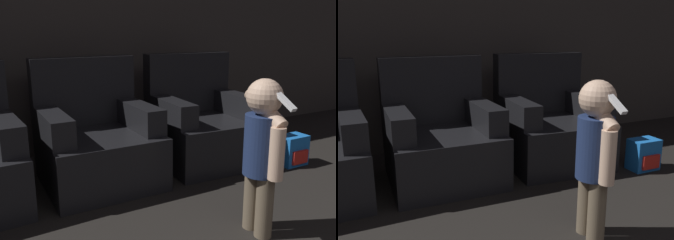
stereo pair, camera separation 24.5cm
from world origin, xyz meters
The scene contains 5 objects.
wall_back centered at (0.00, 4.50, 1.30)m, with size 8.40×0.05×2.60m.
armchair_middle centered at (-0.14, 3.66, 0.32)m, with size 0.84×0.84×0.96m.
armchair_right centered at (0.85, 3.66, 0.32)m, with size 0.89×0.88×0.96m.
person_toddler centered at (0.42, 2.43, 0.54)m, with size 0.20×0.35×0.92m.
toy_backpack centered at (1.48, 3.14, 0.13)m, with size 0.25×0.19×0.27m.
Camera 2 is at (-0.83, 0.84, 1.19)m, focal length 40.00 mm.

